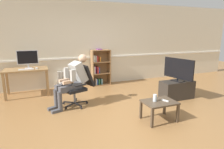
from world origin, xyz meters
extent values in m
plane|color=olive|center=(0.00, 0.00, 0.00)|extent=(18.00, 18.00, 0.00)
cube|color=beige|center=(0.00, 2.65, 1.35)|extent=(12.00, 0.10, 2.70)
cube|color=white|center=(0.00, 2.58, 0.92)|extent=(12.00, 0.03, 0.05)
cube|color=#9E7547|center=(-2.41, 1.87, 0.36)|extent=(0.06, 0.06, 0.72)
cube|color=#9E7547|center=(-1.35, 1.87, 0.36)|extent=(0.06, 0.06, 0.72)
cube|color=#9E7547|center=(-1.35, 2.43, 0.36)|extent=(0.06, 0.06, 0.72)
cube|color=#9E7547|center=(-2.41, 2.43, 0.36)|extent=(0.06, 0.06, 0.72)
cube|color=#9E7547|center=(-1.88, 2.15, 0.74)|extent=(1.13, 0.64, 0.04)
cube|color=silver|center=(-1.81, 2.21, 0.76)|extent=(0.18, 0.14, 0.01)
cube|color=silver|center=(-1.81, 2.23, 0.82)|extent=(0.04, 0.02, 0.10)
cube|color=silver|center=(-1.81, 2.23, 1.06)|extent=(0.55, 0.02, 0.39)
cube|color=black|center=(-1.81, 2.22, 1.06)|extent=(0.51, 0.00, 0.35)
cube|color=white|center=(-1.86, 2.01, 0.77)|extent=(0.37, 0.12, 0.02)
cube|color=white|center=(-1.60, 2.03, 0.77)|extent=(0.06, 0.10, 0.03)
cube|color=olive|center=(0.07, 2.42, 0.59)|extent=(0.03, 0.28, 1.18)
cube|color=olive|center=(0.66, 2.42, 0.59)|extent=(0.03, 0.28, 1.18)
cube|color=olive|center=(0.37, 2.56, 0.59)|extent=(0.59, 0.02, 1.18)
cube|color=olive|center=(0.37, 2.42, 0.01)|extent=(0.56, 0.28, 0.03)
cube|color=olive|center=(0.37, 2.42, 0.40)|extent=(0.56, 0.28, 0.03)
cube|color=olive|center=(0.37, 2.42, 0.78)|extent=(0.56, 0.28, 0.03)
cube|color=olive|center=(0.37, 2.42, 1.17)|extent=(0.56, 0.28, 0.03)
cube|color=black|center=(0.12, 2.43, 0.11)|extent=(0.04, 0.19, 0.16)
cube|color=beige|center=(0.12, 2.40, 0.53)|extent=(0.05, 0.19, 0.23)
cube|color=white|center=(0.12, 2.43, 0.90)|extent=(0.05, 0.19, 0.21)
cube|color=beige|center=(0.18, 2.42, 0.13)|extent=(0.04, 0.19, 0.21)
cube|color=#89428E|center=(0.17, 2.44, 0.53)|extent=(0.03, 0.19, 0.23)
cube|color=beige|center=(0.18, 2.42, 0.90)|extent=(0.04, 0.19, 0.20)
cube|color=#2D519E|center=(0.22, 2.44, 0.11)|extent=(0.04, 0.19, 0.17)
cube|color=red|center=(0.24, 2.40, 0.52)|extent=(0.04, 0.19, 0.23)
cube|color=red|center=(0.24, 2.42, 0.89)|extent=(0.04, 0.19, 0.19)
cube|color=#38844C|center=(0.29, 2.42, 0.12)|extent=(0.03, 0.19, 0.19)
cube|color=#2D519E|center=(0.29, 2.44, 0.51)|extent=(0.04, 0.19, 0.20)
cube|color=orange|center=(0.33, 2.43, 0.88)|extent=(0.04, 0.19, 0.16)
cube|color=#6699A3|center=(0.38, 2.43, 0.12)|extent=(0.05, 0.19, 0.18)
cube|color=#89428E|center=(0.33, 2.46, 1.19)|extent=(0.16, 0.22, 0.02)
cube|color=white|center=(-0.99, 2.54, 0.27)|extent=(0.06, 0.08, 0.54)
cube|color=white|center=(-0.92, 2.54, 0.27)|extent=(0.06, 0.08, 0.54)
cube|color=white|center=(-0.85, 2.54, 0.27)|extent=(0.06, 0.08, 0.54)
cube|color=white|center=(-0.77, 2.54, 0.27)|extent=(0.06, 0.08, 0.54)
cube|color=white|center=(-0.70, 2.54, 0.27)|extent=(0.06, 0.08, 0.54)
cube|color=white|center=(-0.63, 2.54, 0.27)|extent=(0.06, 0.08, 0.54)
cube|color=white|center=(-0.55, 2.54, 0.27)|extent=(0.06, 0.08, 0.54)
cube|color=white|center=(-0.48, 2.54, 0.27)|extent=(0.06, 0.08, 0.54)
cube|color=white|center=(-0.41, 2.54, 0.27)|extent=(0.06, 0.08, 0.54)
cube|color=white|center=(-0.33, 2.54, 0.27)|extent=(0.06, 0.08, 0.54)
cube|color=black|center=(-0.75, 0.76, 0.07)|extent=(0.13, 0.30, 0.02)
cylinder|color=black|center=(-0.70, 0.61, 0.03)|extent=(0.04, 0.06, 0.06)
cube|color=black|center=(-0.65, 0.90, 0.07)|extent=(0.30, 0.04, 0.02)
cylinder|color=black|center=(-0.50, 0.90, 0.03)|extent=(0.06, 0.02, 0.06)
cube|color=black|center=(-0.75, 1.04, 0.07)|extent=(0.12, 0.30, 0.02)
cylinder|color=black|center=(-0.71, 1.18, 0.03)|extent=(0.04, 0.06, 0.06)
cube|color=black|center=(-0.92, 0.99, 0.07)|extent=(0.27, 0.20, 0.02)
cylinder|color=black|center=(-1.04, 1.07, 0.03)|extent=(0.06, 0.05, 0.06)
cube|color=black|center=(-0.92, 0.81, 0.07)|extent=(0.26, 0.21, 0.02)
cylinder|color=black|center=(-1.04, 0.72, 0.03)|extent=(0.06, 0.05, 0.06)
cylinder|color=gray|center=(-0.80, 0.90, 0.23)|extent=(0.05, 0.05, 0.30)
cube|color=black|center=(-0.80, 0.90, 0.41)|extent=(0.58, 0.58, 0.07)
cube|color=black|center=(-0.48, 1.00, 0.71)|extent=(0.39, 0.50, 0.54)
cube|color=black|center=(-0.86, 1.15, 0.56)|extent=(0.28, 0.13, 0.03)
cube|color=black|center=(-0.70, 0.66, 0.56)|extent=(0.28, 0.13, 0.03)
cube|color=#4C4C51|center=(-0.80, 0.90, 0.52)|extent=(0.35, 0.40, 0.14)
cube|color=#B2B2AD|center=(-0.67, 0.94, 0.81)|extent=(0.46, 0.44, 0.52)
sphere|color=#D6A884|center=(-0.55, 0.98, 1.12)|extent=(0.20, 0.20, 0.20)
cube|color=white|center=(-1.06, 0.81, 0.62)|extent=(0.15, 0.08, 0.02)
cube|color=#4C4C51|center=(-1.03, 0.93, 0.49)|extent=(0.44, 0.26, 0.13)
cylinder|color=#4C4C51|center=(-1.23, 0.86, 0.23)|extent=(0.10, 0.10, 0.46)
cube|color=#4C4C51|center=(-1.32, 0.83, 0.03)|extent=(0.24, 0.16, 0.06)
cube|color=#4C4C51|center=(-0.96, 0.74, 0.49)|extent=(0.44, 0.26, 0.13)
cylinder|color=#4C4C51|center=(-1.16, 0.67, 0.23)|extent=(0.10, 0.10, 0.46)
cube|color=#4C4C51|center=(-1.26, 0.64, 0.03)|extent=(0.24, 0.16, 0.06)
cube|color=#B2B2AD|center=(-0.94, 1.02, 0.79)|extent=(0.12, 0.11, 0.26)
cube|color=#D6A884|center=(-1.02, 0.93, 0.64)|extent=(0.25, 0.14, 0.07)
cube|color=#B2B2AD|center=(-0.84, 0.71, 0.79)|extent=(0.12, 0.11, 0.26)
cube|color=#D6A884|center=(-0.96, 0.74, 0.64)|extent=(0.25, 0.14, 0.07)
cube|color=#2D2823|center=(1.82, 0.40, 0.24)|extent=(0.89, 0.40, 0.48)
cube|color=black|center=(1.82, 0.40, 0.49)|extent=(0.26, 0.35, 0.02)
cylinder|color=black|center=(1.82, 0.40, 0.52)|extent=(0.04, 0.04, 0.05)
cube|color=black|center=(1.82, 0.40, 0.81)|extent=(0.22, 0.87, 0.53)
cube|color=#B7D1F9|center=(1.85, 0.41, 0.81)|extent=(0.18, 0.81, 0.49)
cube|color=#4C3D2D|center=(0.33, -0.71, 0.18)|extent=(0.04, 0.04, 0.37)
cube|color=#4C3D2D|center=(0.91, -0.71, 0.18)|extent=(0.04, 0.04, 0.37)
cube|color=#4C3D2D|center=(0.91, -0.30, 0.18)|extent=(0.04, 0.04, 0.37)
cube|color=#4C3D2D|center=(0.33, -0.30, 0.18)|extent=(0.04, 0.04, 0.37)
cube|color=#4C3D2D|center=(0.62, -0.51, 0.39)|extent=(0.64, 0.47, 0.03)
cylinder|color=silver|center=(0.54, -0.46, 0.47)|extent=(0.08, 0.08, 0.14)
cube|color=white|center=(0.74, -0.53, 0.41)|extent=(0.10, 0.15, 0.02)
camera|label=1|loc=(-1.52, -3.40, 1.72)|focal=30.00mm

